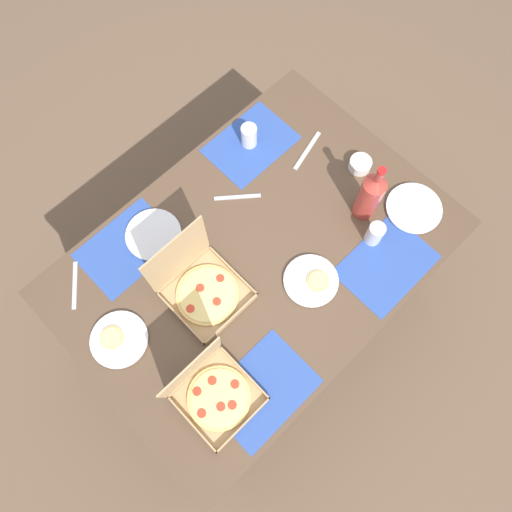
% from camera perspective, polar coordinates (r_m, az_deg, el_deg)
% --- Properties ---
extents(ground_plane, '(6.00, 6.00, 0.00)m').
position_cam_1_polar(ground_plane, '(2.62, 0.00, -5.69)').
color(ground_plane, brown).
extents(dining_table, '(1.50, 1.06, 0.77)m').
position_cam_1_polar(dining_table, '(1.99, 0.00, -1.02)').
color(dining_table, '#3F3328').
rests_on(dining_table, ground_plane).
extents(placemat_near_left, '(0.36, 0.26, 0.00)m').
position_cam_1_polar(placemat_near_left, '(1.78, 0.75, -15.52)').
color(placemat_near_left, '#2D4C9E').
rests_on(placemat_near_left, dining_table).
extents(placemat_near_right, '(0.36, 0.26, 0.00)m').
position_cam_1_polar(placemat_near_right, '(1.94, 15.10, -0.96)').
color(placemat_near_right, '#2D4C9E').
rests_on(placemat_near_right, dining_table).
extents(placemat_far_left, '(0.36, 0.26, 0.00)m').
position_cam_1_polar(placemat_far_left, '(1.96, -14.92, 0.96)').
color(placemat_far_left, '#2D4C9E').
rests_on(placemat_far_left, dining_table).
extents(placemat_far_right, '(0.36, 0.26, 0.00)m').
position_cam_1_polar(placemat_far_right, '(2.11, -0.62, 13.05)').
color(placemat_far_right, '#2D4C9E').
rests_on(placemat_far_right, dining_table).
extents(pizza_box_edge_far, '(0.27, 0.28, 0.31)m').
position_cam_1_polar(pizza_box_edge_far, '(1.81, -6.49, -3.59)').
color(pizza_box_edge_far, tan).
rests_on(pizza_box_edge_far, dining_table).
extents(pizza_box_corner_right, '(0.25, 0.26, 0.29)m').
position_cam_1_polar(pizza_box_corner_right, '(1.74, -5.06, -15.64)').
color(pizza_box_corner_right, tan).
rests_on(pizza_box_corner_right, dining_table).
extents(plate_middle, '(0.21, 0.21, 0.03)m').
position_cam_1_polar(plate_middle, '(1.86, -15.87, -9.42)').
color(plate_middle, white).
rests_on(plate_middle, dining_table).
extents(plate_far_right, '(0.22, 0.22, 0.02)m').
position_cam_1_polar(plate_far_right, '(1.95, -11.96, 2.46)').
color(plate_far_right, white).
rests_on(plate_far_right, dining_table).
extents(plate_near_left, '(0.23, 0.23, 0.02)m').
position_cam_1_polar(plate_near_left, '(2.06, 18.08, 5.34)').
color(plate_near_left, white).
rests_on(plate_near_left, dining_table).
extents(plate_near_right, '(0.21, 0.21, 0.03)m').
position_cam_1_polar(plate_near_right, '(1.86, 6.56, -2.93)').
color(plate_near_right, white).
rests_on(plate_near_right, dining_table).
extents(soda_bottle, '(0.09, 0.09, 0.32)m').
position_cam_1_polar(soda_bottle, '(1.89, 13.26, 6.95)').
color(soda_bottle, '#B2382D').
rests_on(soda_bottle, dining_table).
extents(cup_red, '(0.06, 0.06, 0.11)m').
position_cam_1_polar(cup_red, '(1.92, 13.80, 2.56)').
color(cup_red, silver).
rests_on(cup_red, dining_table).
extents(cup_dark, '(0.07, 0.07, 0.10)m').
position_cam_1_polar(cup_dark, '(2.07, -0.83, 13.96)').
color(cup_dark, silver).
rests_on(cup_dark, dining_table).
extents(condiment_bowl, '(0.09, 0.09, 0.04)m').
position_cam_1_polar(condiment_bowl, '(2.08, 12.15, 10.50)').
color(condiment_bowl, white).
rests_on(condiment_bowl, dining_table).
extents(knife_by_near_right, '(0.21, 0.07, 0.00)m').
position_cam_1_polar(knife_by_near_right, '(2.10, 6.04, 12.23)').
color(knife_by_near_right, '#B7B7BC').
rests_on(knife_by_near_right, dining_table).
extents(fork_by_far_right, '(0.16, 0.13, 0.00)m').
position_cam_1_polar(fork_by_far_right, '(1.99, -2.19, 6.95)').
color(fork_by_far_right, '#B7B7BC').
rests_on(fork_by_far_right, dining_table).
extents(fork_by_far_left, '(0.13, 0.16, 0.00)m').
position_cam_1_polar(fork_by_far_left, '(1.97, -20.55, -3.24)').
color(fork_by_far_left, '#B7B7BC').
rests_on(fork_by_far_left, dining_table).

